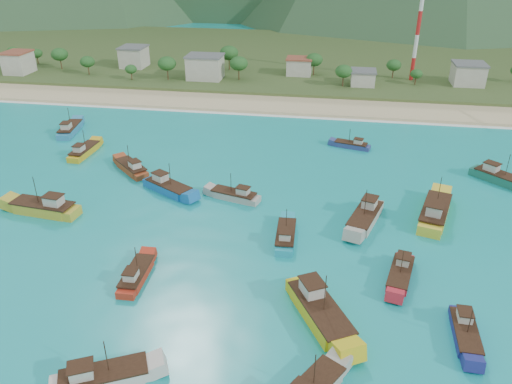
% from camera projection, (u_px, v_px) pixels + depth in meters
% --- Properties ---
extents(ground, '(600.00, 600.00, 0.00)m').
position_uv_depth(ground, '(269.00, 267.00, 74.55)').
color(ground, '#0D8199').
rests_on(ground, ground).
extents(beach, '(400.00, 18.00, 1.20)m').
position_uv_depth(beach, '(307.00, 106.00, 143.73)').
color(beach, beige).
rests_on(beach, ground).
extents(land, '(400.00, 110.00, 2.40)m').
position_uv_depth(land, '(318.00, 60.00, 197.15)').
color(land, '#385123').
rests_on(land, ground).
extents(surf_line, '(400.00, 2.50, 0.08)m').
position_uv_depth(surf_line, '(304.00, 117.00, 135.41)').
color(surf_line, white).
rests_on(surf_line, ground).
extents(village, '(214.30, 29.21, 7.23)m').
position_uv_depth(village, '(332.00, 71.00, 161.63)').
color(village, beige).
rests_on(village, ground).
extents(vegetation, '(276.65, 26.01, 8.55)m').
position_uv_depth(vegetation, '(280.00, 67.00, 164.09)').
color(vegetation, '#235623').
rests_on(vegetation, ground).
extents(radio_tower, '(1.20, 1.20, 42.94)m').
position_uv_depth(radio_tower, '(421.00, 11.00, 153.90)').
color(radio_tower, red).
rests_on(radio_tower, ground).
extents(boat_0, '(8.63, 4.53, 4.89)m').
position_uv_depth(boat_0, '(352.00, 146.00, 115.88)').
color(boat_0, navy).
rests_on(boat_0, ground).
extents(boat_2, '(9.53, 9.20, 6.04)m').
position_uv_depth(boat_2, '(132.00, 168.00, 104.11)').
color(boat_2, brown).
rests_on(boat_2, ground).
extents(boat_4, '(11.00, 7.56, 6.33)m').
position_uv_depth(boat_4, '(102.00, 378.00, 54.93)').
color(boat_4, beige).
rests_on(boat_4, ground).
extents(boat_6, '(7.04, 12.53, 7.10)m').
position_uv_depth(boat_6, '(365.00, 218.00, 85.72)').
color(boat_6, '#A49F95').
rests_on(boat_6, ground).
extents(boat_7, '(9.90, 5.25, 5.61)m').
position_uv_depth(boat_7, '(235.00, 196.00, 93.33)').
color(boat_7, '#A5A096').
rests_on(boat_7, ground).
extents(boat_8, '(3.26, 9.81, 5.73)m').
position_uv_depth(boat_8, '(286.00, 237.00, 80.78)').
color(boat_8, teal).
rests_on(boat_8, ground).
extents(boat_9, '(10.71, 10.12, 6.73)m').
position_uv_depth(boat_9, '(500.00, 178.00, 99.59)').
color(boat_9, '#1C6553').
rests_on(boat_9, ground).
extents(boat_13, '(11.35, 8.59, 6.64)m').
position_uv_depth(boat_13, '(168.00, 188.00, 95.89)').
color(boat_13, '#1562AC').
rests_on(boat_13, ground).
extents(boat_14, '(12.93, 5.08, 7.44)m').
position_uv_depth(boat_14, '(44.00, 208.00, 88.47)').
color(boat_14, gold).
rests_on(boat_14, ground).
extents(boat_15, '(9.98, 13.68, 7.94)m').
position_uv_depth(boat_15, '(320.00, 312.00, 64.14)').
color(boat_15, gold).
rests_on(boat_15, ground).
extents(boat_16, '(5.04, 11.47, 6.55)m').
position_uv_depth(boat_16, '(70.00, 130.00, 124.47)').
color(boat_16, teal).
rests_on(boat_16, ground).
extents(boat_17, '(3.40, 10.24, 5.98)m').
position_uv_depth(boat_17, '(84.00, 152.00, 112.17)').
color(boat_17, gold).
rests_on(boat_17, ground).
extents(boat_19, '(7.63, 14.15, 8.02)m').
position_uv_depth(boat_19, '(435.00, 213.00, 86.73)').
color(boat_19, gold).
rests_on(boat_19, ground).
extents(boat_21, '(4.95, 9.97, 5.66)m').
position_uv_depth(boat_21, '(400.00, 275.00, 71.79)').
color(boat_21, red).
rests_on(boat_21, ground).
extents(boat_22, '(2.93, 9.12, 5.35)m').
position_uv_depth(boat_22, '(465.00, 334.00, 61.31)').
color(boat_22, navy).
rests_on(boat_22, ground).
extents(boat_27, '(2.93, 9.26, 5.44)m').
position_uv_depth(boat_27, '(136.00, 276.00, 71.61)').
color(boat_27, '#AE2A18').
rests_on(boat_27, ground).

